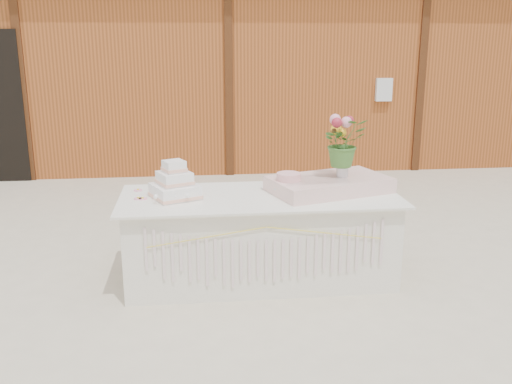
{
  "coord_description": "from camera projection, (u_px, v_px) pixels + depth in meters",
  "views": [
    {
      "loc": [
        -0.55,
        -4.69,
        2.09
      ],
      "look_at": [
        0.0,
        0.3,
        0.72
      ],
      "focal_mm": 40.0,
      "sensor_mm": 36.0,
      "label": 1
    }
  ],
  "objects": [
    {
      "name": "ground",
      "position": [
        260.0,
        278.0,
        5.11
      ],
      "size": [
        80.0,
        80.0,
        0.0
      ],
      "primitive_type": "plane",
      "color": "beige",
      "rests_on": "ground"
    },
    {
      "name": "barn",
      "position": [
        221.0,
        60.0,
        10.41
      ],
      "size": [
        12.6,
        4.6,
        3.3
      ],
      "color": "#9E4E21",
      "rests_on": "ground"
    },
    {
      "name": "cake_table",
      "position": [
        260.0,
        238.0,
        5.0
      ],
      "size": [
        2.4,
        1.0,
        0.77
      ],
      "color": "white",
      "rests_on": "ground"
    },
    {
      "name": "wedding_cake",
      "position": [
        175.0,
        185.0,
        4.8
      ],
      "size": [
        0.47,
        0.47,
        0.32
      ],
      "rotation": [
        0.0,
        0.0,
        0.42
      ],
      "color": "white",
      "rests_on": "cake_table"
    },
    {
      "name": "pink_cake_stand",
      "position": [
        289.0,
        183.0,
        4.9
      ],
      "size": [
        0.27,
        0.27,
        0.19
      ],
      "color": "white",
      "rests_on": "cake_table"
    },
    {
      "name": "satin_runner",
      "position": [
        329.0,
        184.0,
        5.02
      ],
      "size": [
        1.15,
        0.87,
        0.13
      ],
      "primitive_type": "cube",
      "rotation": [
        0.0,
        0.0,
        0.31
      ],
      "color": "beige",
      "rests_on": "cake_table"
    },
    {
      "name": "flower_vase",
      "position": [
        342.0,
        169.0,
        5.01
      ],
      "size": [
        0.1,
        0.1,
        0.14
      ],
      "primitive_type": "cylinder",
      "color": "silver",
      "rests_on": "satin_runner"
    },
    {
      "name": "bouquet",
      "position": [
        344.0,
        137.0,
        4.93
      ],
      "size": [
        0.45,
        0.42,
        0.43
      ],
      "primitive_type": "imported",
      "rotation": [
        0.0,
        0.0,
        0.25
      ],
      "color": "#3E6E2C",
      "rests_on": "flower_vase"
    },
    {
      "name": "loose_flowers",
      "position": [
        137.0,
        193.0,
        4.94
      ],
      "size": [
        0.25,
        0.39,
        0.02
      ],
      "primitive_type": null,
      "rotation": [
        0.0,
        0.0,
        0.31
      ],
      "color": "pink",
      "rests_on": "cake_table"
    }
  ]
}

